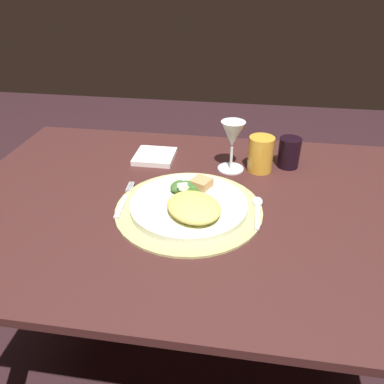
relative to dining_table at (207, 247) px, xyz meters
name	(u,v)px	position (x,y,z in m)	size (l,w,h in m)	color
ground_plane	(204,376)	(0.00, 0.00, -0.58)	(6.00, 6.00, 0.00)	black
dining_table	(207,247)	(0.00, 0.00, 0.00)	(1.28, 0.81, 0.73)	#3F1F1D
placemat	(189,209)	(-0.04, -0.04, 0.15)	(0.35, 0.35, 0.01)	tan
dinner_plate	(189,205)	(-0.04, -0.04, 0.16)	(0.28, 0.28, 0.02)	silver
pasta_serving	(194,207)	(-0.02, -0.09, 0.18)	(0.14, 0.11, 0.03)	#E6D164
salad_greens	(185,188)	(-0.06, 0.00, 0.18)	(0.09, 0.09, 0.03)	#435929
bread_piece	(201,183)	(-0.02, 0.03, 0.18)	(0.04, 0.04, 0.02)	tan
fork	(124,201)	(-0.20, -0.04, 0.15)	(0.02, 0.16, 0.00)	silver
spoon	(257,207)	(0.12, -0.02, 0.15)	(0.03, 0.14, 0.01)	silver
napkin	(155,156)	(-0.19, 0.21, 0.15)	(0.12, 0.12, 0.02)	white
wine_glass	(233,137)	(0.04, 0.18, 0.24)	(0.07, 0.07, 0.14)	silver
amber_tumbler	(261,154)	(0.12, 0.19, 0.19)	(0.07, 0.07, 0.10)	gold
dark_tumbler	(289,153)	(0.20, 0.22, 0.19)	(0.06, 0.06, 0.09)	black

